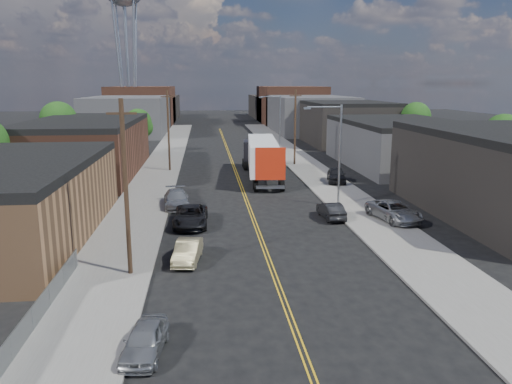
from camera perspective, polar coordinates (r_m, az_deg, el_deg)
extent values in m
plane|color=black|center=(78.33, -3.09, 4.38)|extent=(260.00, 260.00, 0.00)
cube|color=gold|center=(63.53, -2.40, 2.53)|extent=(0.32, 120.00, 0.01)
cube|color=slate|center=(63.65, -10.98, 2.40)|extent=(5.00, 140.00, 0.15)
cube|color=slate|center=(64.79, 6.02, 2.73)|extent=(5.00, 140.00, 0.15)
cube|color=brown|center=(39.09, -27.03, -1.27)|extent=(12.00, 22.00, 5.00)
cube|color=#543021|center=(63.58, -18.84, 4.62)|extent=(12.00, 26.00, 6.00)
cube|color=black|center=(63.26, -19.04, 7.58)|extent=(12.00, 26.00, 0.60)
cube|color=navy|center=(42.66, 20.67, 1.83)|extent=(0.30, 20.00, 0.80)
cube|color=#39393C|center=(69.02, 16.15, 5.14)|extent=(14.00, 24.00, 5.50)
cube|color=black|center=(68.73, 16.30, 7.66)|extent=(14.00, 24.00, 0.60)
cube|color=black|center=(93.43, 10.21, 7.64)|extent=(14.00, 22.00, 7.00)
cube|color=black|center=(93.21, 10.30, 9.97)|extent=(14.00, 22.00, 0.60)
cube|color=#39393C|center=(113.85, -14.26, 8.51)|extent=(16.00, 30.00, 8.00)
cube|color=#39393C|center=(115.19, 6.08, 8.86)|extent=(16.00, 30.00, 8.00)
cube|color=#543021|center=(138.56, -12.83, 9.60)|extent=(16.00, 26.00, 10.00)
cube|color=#543021|center=(139.66, 3.94, 9.90)|extent=(16.00, 26.00, 10.00)
cube|color=black|center=(158.49, -11.96, 9.40)|extent=(16.00, 40.00, 7.00)
cube|color=black|center=(159.45, 2.69, 9.66)|extent=(16.00, 40.00, 7.00)
cylinder|color=gray|center=(128.85, -14.48, 13.80)|extent=(0.80, 0.80, 30.00)
cylinder|color=gray|center=(127.37, -15.40, 13.77)|extent=(1.94, 1.94, 29.98)
cylinder|color=gray|center=(126.87, -13.78, 13.86)|extent=(1.94, 1.94, 29.98)
cylinder|color=gray|center=(130.85, -15.15, 13.73)|extent=(1.94, 1.94, 29.98)
cylinder|color=gray|center=(130.36, -13.58, 13.82)|extent=(1.94, 1.94, 29.98)
cylinder|color=gray|center=(44.55, 9.55, 4.04)|extent=(0.18, 0.18, 9.00)
cylinder|color=gray|center=(43.78, 7.83, 9.61)|extent=(3.00, 0.12, 0.12)
cube|color=gray|center=(43.45, 5.88, 9.51)|extent=(0.60, 0.25, 0.18)
cylinder|color=gray|center=(78.64, 2.75, 7.71)|extent=(0.18, 0.18, 9.00)
cylinder|color=gray|center=(78.20, 1.68, 10.85)|extent=(3.00, 0.12, 0.12)
cube|color=gray|center=(78.02, 0.57, 10.78)|extent=(0.60, 0.25, 0.18)
cylinder|color=black|center=(28.43, -14.64, 0.20)|extent=(0.26, 0.26, 10.00)
cube|color=black|center=(27.88, -15.11, 8.67)|extent=(1.60, 0.12, 0.12)
cylinder|color=black|center=(62.91, -9.97, 6.85)|extent=(0.26, 0.26, 10.00)
cube|color=black|center=(62.66, -10.12, 10.68)|extent=(1.60, 0.12, 0.12)
cylinder|color=black|center=(66.84, 4.49, 7.31)|extent=(0.26, 0.26, 10.00)
cube|color=black|center=(66.61, 4.55, 10.91)|extent=(1.60, 0.12, 0.12)
cube|color=slate|center=(24.55, -24.21, -13.31)|extent=(0.02, 16.00, 1.20)
cube|color=slate|center=(24.30, -24.33, -12.02)|extent=(0.05, 16.00, 0.05)
cylinder|color=black|center=(75.72, -21.43, 4.99)|extent=(0.36, 0.36, 4.50)
sphere|color=#15380F|center=(75.40, -21.65, 7.70)|extent=(5.04, 5.04, 5.04)
sphere|color=#15380F|center=(75.60, -21.09, 7.07)|extent=(3.96, 3.96, 3.96)
sphere|color=#15380F|center=(75.20, -22.06, 7.18)|extent=(3.60, 3.60, 3.60)
cylinder|color=black|center=(80.63, -13.22, 5.64)|extent=(0.36, 0.36, 3.75)
sphere|color=#15380F|center=(80.36, -13.32, 7.76)|extent=(4.20, 4.20, 4.20)
sphere|color=#15380F|center=(80.64, -12.84, 7.26)|extent=(3.30, 3.30, 3.30)
sphere|color=#15380F|center=(80.06, -13.70, 7.35)|extent=(3.00, 3.00, 3.00)
cylinder|color=black|center=(63.90, 26.14, 3.15)|extent=(0.36, 0.36, 4.00)
sphere|color=#15380F|center=(63.54, 26.41, 6.00)|extent=(4.48, 4.48, 4.48)
sphere|color=#15380F|center=(64.19, 26.66, 5.30)|extent=(3.52, 3.52, 3.52)
sphere|color=#15380F|center=(62.99, 26.17, 5.46)|extent=(3.20, 3.20, 3.20)
cylinder|color=black|center=(85.00, 17.64, 5.88)|extent=(0.36, 0.36, 4.25)
sphere|color=#15380F|center=(84.72, 17.79, 8.17)|extent=(4.76, 4.76, 4.76)
sphere|color=#15380F|center=(85.29, 18.04, 7.60)|extent=(3.74, 3.74, 3.74)
sphere|color=#15380F|center=(84.20, 17.56, 7.75)|extent=(3.40, 3.40, 3.40)
cube|color=silver|center=(56.18, 0.73, 4.34)|extent=(4.04, 13.99, 3.22)
cube|color=#AF220D|center=(49.40, 1.66, 3.24)|extent=(3.01, 0.35, 3.24)
cube|color=gray|center=(49.83, 1.64, 0.56)|extent=(2.88, 0.82, 0.25)
cube|color=black|center=(64.72, -0.15, 4.32)|extent=(3.15, 3.89, 3.56)
cylinder|color=black|center=(51.20, 1.43, 0.81)|extent=(3.07, 1.38, 1.15)
cylinder|color=black|center=(64.90, -0.15, 3.26)|extent=(2.95, 1.37, 1.15)
imported|color=#9B9EA0|center=(21.47, -12.58, -16.16)|extent=(1.95, 3.88, 1.27)
imported|color=#90865E|center=(31.16, -7.81, -6.73)|extent=(1.91, 4.18, 1.33)
imported|color=black|center=(38.80, -7.47, -2.75)|extent=(2.65, 5.53, 1.52)
imported|color=#9DA0A2|center=(44.70, -9.08, -0.79)|extent=(2.58, 5.41, 1.52)
imported|color=black|center=(40.97, 8.56, -2.11)|extent=(1.62, 4.13, 1.34)
imported|color=#949698|center=(40.95, 15.50, -2.09)|extent=(3.58, 5.87, 1.52)
imported|color=black|center=(55.49, 9.17, 1.95)|extent=(2.72, 4.97, 1.60)
imported|color=black|center=(65.74, 1.35, 3.55)|extent=(2.60, 5.58, 1.55)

